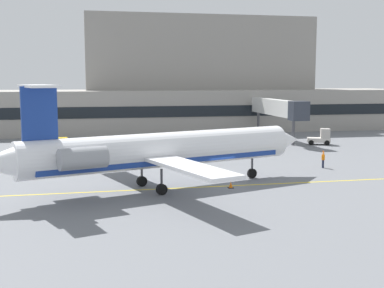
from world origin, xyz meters
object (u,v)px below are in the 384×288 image
marshaller (323,159)px  pushback_tractor (57,146)px  regional_jet (159,151)px  baggage_tug (321,137)px

marshaller → pushback_tractor: bearing=148.3°
regional_jet → marshaller: size_ratio=16.13×
baggage_tug → pushback_tractor: bearing=-179.4°
regional_jet → marshaller: regional_jet is taller
baggage_tug → pushback_tractor: 36.34m
regional_jet → marshaller: 19.79m
baggage_tug → regional_jet: bearing=-137.7°
regional_jet → pushback_tractor: bearing=111.6°
regional_jet → pushback_tractor: (-9.52, 24.09, -2.48)m
regional_jet → baggage_tug: regional_jet is taller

